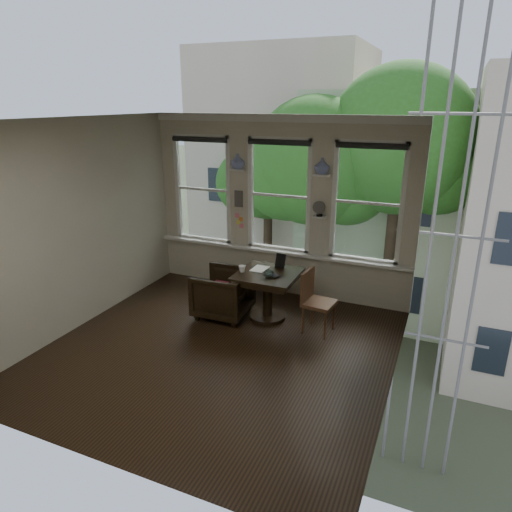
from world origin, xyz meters
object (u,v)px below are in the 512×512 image
at_px(side_chair_right, 319,303).
at_px(laptop, 269,275).
at_px(mug, 242,269).
at_px(armchair_left, 223,293).
at_px(table, 268,296).

height_order(side_chair_right, laptop, side_chair_right).
xyz_separation_m(side_chair_right, mug, (-1.21, -0.01, 0.34)).
distance_m(armchair_left, mug, 0.54).
bearing_deg(mug, armchair_left, -170.06).
bearing_deg(table, mug, -162.06).
relative_size(laptop, mug, 2.71).
distance_m(table, mug, 0.58).
bearing_deg(side_chair_right, mug, 96.31).
bearing_deg(table, side_chair_right, -7.71).
xyz_separation_m(armchair_left, side_chair_right, (1.52, 0.06, 0.09)).
bearing_deg(armchair_left, mug, 97.15).
height_order(armchair_left, laptop, laptop).
relative_size(side_chair_right, mug, 8.48).
relative_size(armchair_left, side_chair_right, 0.89).
distance_m(table, side_chair_right, 0.85).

